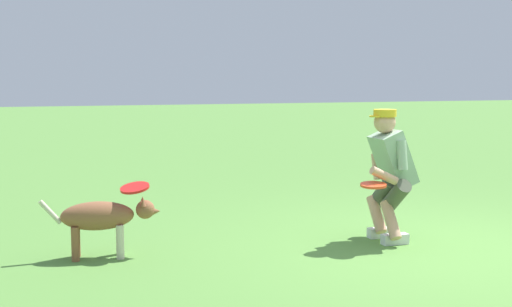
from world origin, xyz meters
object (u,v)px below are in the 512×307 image
(person, at_px, (389,171))
(dog, at_px, (103,218))
(frisbee_held, at_px, (373,185))
(frisbee_flying, at_px, (135,188))

(person, xyz_separation_m, dog, (2.72, -0.20, -0.34))
(dog, height_order, frisbee_held, frisbee_held)
(person, height_order, frisbee_flying, person)
(person, bearing_deg, frisbee_held, 38.35)
(dog, bearing_deg, frisbee_flying, 1.90)
(person, relative_size, frisbee_held, 5.30)
(person, relative_size, frisbee_flying, 4.91)
(dog, distance_m, frisbee_flying, 0.38)
(frisbee_flying, xyz_separation_m, frisbee_held, (-2.14, 0.43, -0.01))
(frisbee_held, bearing_deg, frisbee_flying, -11.39)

